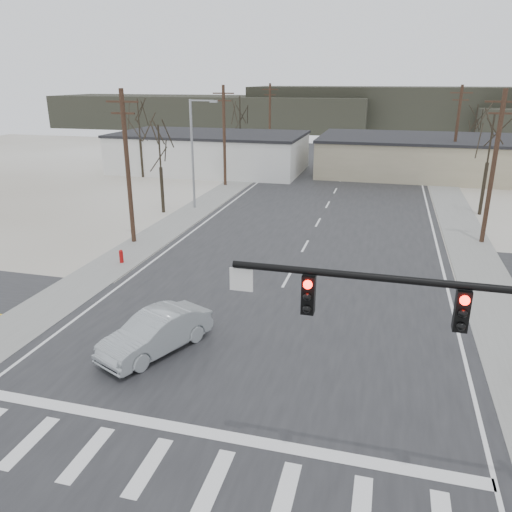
{
  "coord_description": "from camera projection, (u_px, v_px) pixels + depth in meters",
  "views": [
    {
      "loc": [
        4.91,
        -17.25,
        10.53
      ],
      "look_at": [
        -0.81,
        4.3,
        2.6
      ],
      "focal_mm": 35.0,
      "sensor_mm": 36.0,
      "label": 1
    }
  ],
  "objects": [
    {
      "name": "upole_right_b",
      "position": [
        456.0,
        133.0,
        52.32
      ],
      "size": [
        2.2,
        0.3,
        10.0
      ],
      "color": "#3F2B1D",
      "rests_on": "ground"
    },
    {
      "name": "tree_left_mid",
      "position": [
        139.0,
        120.0,
        54.6
      ],
      "size": [
        3.96,
        3.96,
        8.82
      ],
      "color": "#2B241A",
      "rests_on": "ground"
    },
    {
      "name": "upole_left_d",
      "position": [
        270.0,
        120.0,
        68.81
      ],
      "size": [
        2.2,
        0.3,
        10.0
      ],
      "color": "#3F2B1D",
      "rests_on": "ground"
    },
    {
      "name": "tree_right_far",
      "position": [
        476.0,
        121.0,
        62.29
      ],
      "size": [
        3.52,
        3.52,
        7.84
      ],
      "color": "#2B241A",
      "rests_on": "ground"
    },
    {
      "name": "ground",
      "position": [
        248.0,
        351.0,
        20.43
      ],
      "size": [
        140.0,
        140.0,
        0.0
      ],
      "primitive_type": "plane",
      "color": "white",
      "rests_on": "ground"
    },
    {
      "name": "hill_left",
      "position": [
        209.0,
        112.0,
        111.5
      ],
      "size": [
        70.0,
        18.0,
        7.0
      ],
      "primitive_type": "cube",
      "color": "#333026",
      "rests_on": "ground"
    },
    {
      "name": "upole_right_a",
      "position": [
        494.0,
        166.0,
        32.29
      ],
      "size": [
        2.2,
        0.3,
        10.0
      ],
      "color": "#3F2B1D",
      "rests_on": "ground"
    },
    {
      "name": "sidewalk_left",
      "position": [
        190.0,
        214.0,
        41.19
      ],
      "size": [
        3.0,
        90.0,
        0.06
      ],
      "primitive_type": "cube",
      "color": "gray",
      "rests_on": "ground"
    },
    {
      "name": "cross_road",
      "position": [
        248.0,
        351.0,
        20.42
      ],
      "size": [
        90.0,
        10.0,
        0.04
      ],
      "primitive_type": "cube",
      "color": "black",
      "rests_on": "ground"
    },
    {
      "name": "car_far_a",
      "position": [
        387.0,
        167.0,
        58.06
      ],
      "size": [
        4.15,
        5.84,
        1.57
      ],
      "primitive_type": "imported",
      "rotation": [
        0.0,
        0.0,
        2.74
      ],
      "color": "black",
      "rests_on": "main_road"
    },
    {
      "name": "traffic_signal_mast",
      "position": [
        508.0,
        353.0,
        11.3
      ],
      "size": [
        8.95,
        0.43,
        7.2
      ],
      "color": "black",
      "rests_on": "ground"
    },
    {
      "name": "upole_left_b",
      "position": [
        128.0,
        166.0,
        32.39
      ],
      "size": [
        2.2,
        0.3,
        10.0
      ],
      "color": "#3F2B1D",
      "rests_on": "ground"
    },
    {
      "name": "car_far_b",
      "position": [
        295.0,
        155.0,
        67.89
      ],
      "size": [
        2.82,
        4.43,
        1.41
      ],
      "primitive_type": "imported",
      "rotation": [
        0.0,
        0.0,
        -0.3
      ],
      "color": "black",
      "rests_on": "main_road"
    },
    {
      "name": "tree_right_mid",
      "position": [
        491.0,
        141.0,
        39.1
      ],
      "size": [
        3.74,
        3.74,
        8.33
      ],
      "color": "#2B241A",
      "rests_on": "ground"
    },
    {
      "name": "tree_left_near",
      "position": [
        160.0,
        149.0,
        40.03
      ],
      "size": [
        3.3,
        3.3,
        7.35
      ],
      "color": "#2B241A",
      "rests_on": "ground"
    },
    {
      "name": "building_left_far",
      "position": [
        210.0,
        152.0,
        59.97
      ],
      "size": [
        22.3,
        12.3,
        4.5
      ],
      "color": "silver",
      "rests_on": "ground"
    },
    {
      "name": "streetlight_main",
      "position": [
        194.0,
        148.0,
        41.37
      ],
      "size": [
        2.4,
        0.25,
        9.0
      ],
      "color": "gray",
      "rests_on": "ground"
    },
    {
      "name": "upole_left_c",
      "position": [
        224.0,
        134.0,
        50.6
      ],
      "size": [
        2.2,
        0.3,
        10.0
      ],
      "color": "#3F2B1D",
      "rests_on": "ground"
    },
    {
      "name": "fire_hydrant",
      "position": [
        121.0,
        256.0,
        30.03
      ],
      "size": [
        0.24,
        0.24,
        0.87
      ],
      "color": "#A50C0C",
      "rests_on": "ground"
    },
    {
      "name": "building_right_far",
      "position": [
        435.0,
        156.0,
        57.36
      ],
      "size": [
        26.3,
        14.3,
        4.3
      ],
      "color": "tan",
      "rests_on": "ground"
    },
    {
      "name": "hill_center",
      "position": [
        444.0,
        110.0,
        102.72
      ],
      "size": [
        80.0,
        18.0,
        9.0
      ],
      "primitive_type": "cube",
      "color": "#333026",
      "rests_on": "ground"
    },
    {
      "name": "tree_left_far",
      "position": [
        240.0,
        114.0,
        63.6
      ],
      "size": [
        3.96,
        3.96,
        8.82
      ],
      "color": "#2B241A",
      "rests_on": "ground"
    },
    {
      "name": "main_road",
      "position": [
        307.0,
        242.0,
        34.08
      ],
      "size": [
        18.0,
        110.0,
        0.05
      ],
      "primitive_type": "cube",
      "color": "black",
      "rests_on": "ground"
    },
    {
      "name": "sidewalk_right",
      "position": [
        464.0,
        233.0,
        36.07
      ],
      "size": [
        3.0,
        90.0,
        0.06
      ],
      "primitive_type": "cube",
      "color": "gray",
      "rests_on": "ground"
    },
    {
      "name": "sedan_crossing",
      "position": [
        156.0,
        333.0,
        20.15
      ],
      "size": [
        3.59,
        5.21,
        1.63
      ],
      "primitive_type": "imported",
      "rotation": [
        0.0,
        0.0,
        -0.42
      ],
      "color": "#969CA0",
      "rests_on": "main_road"
    }
  ]
}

